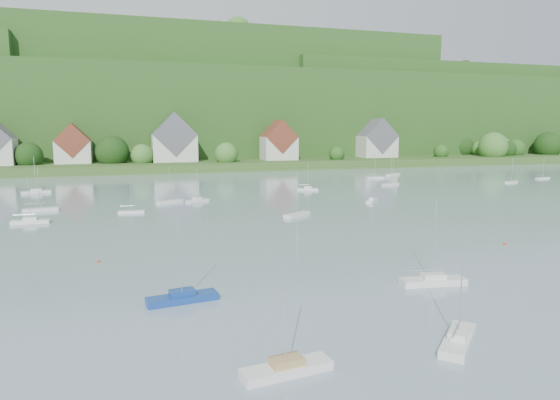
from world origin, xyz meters
The scene contains 13 objects.
far_shore_strip centered at (0.00, 200.00, 1.50)m, with size 600.00×60.00×3.00m, color #2D511E.
forested_ridge centered at (0.39, 268.57, 22.89)m, with size 620.00×181.22×69.89m.
village_building_1 centered at (-30.00, 189.00, 8.75)m, with size 12.00×9.36×14.00m.
village_building_2 centered at (5.00, 188.00, 10.27)m, with size 16.00×11.44×18.00m.
village_building_3 centered at (45.00, 186.00, 9.43)m, with size 13.00×10.40×15.50m.
village_building_4 centered at (90.00, 190.00, 9.59)m, with size 15.00×10.40×16.50m.
near_sailboat_1 centered at (-7.60, 43.58, 0.45)m, with size 6.48×2.60×8.50m.
near_sailboat_2 centered at (-2.68, 28.42, 0.43)m, with size 6.12×2.43×8.04m.
near_sailboat_3 centered at (10.43, 28.85, 0.44)m, with size 5.59×5.52×8.29m.
near_sailboat_4 centered at (16.72, 41.17, 0.46)m, with size 6.67×2.75×8.74m.
mooring_buoy_2 centered at (35.88, 53.01, 0.00)m, with size 0.42×0.42×0.42m, color #CD3F0C.
mooring_buoy_3 centered at (-15.48, 59.70, 0.00)m, with size 0.38×0.38×0.38m, color #CD3F0C.
far_sailboat_cluster centered at (0.95, 115.86, 0.37)m, with size 204.36×72.75×8.71m.
Camera 1 is at (-11.71, 0.59, 15.43)m, focal length 31.62 mm.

